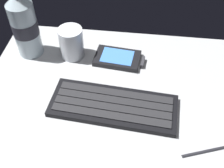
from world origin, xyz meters
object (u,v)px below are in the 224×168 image
(water_bottle, at_px, (24,25))
(stylus_pen, at_px, (204,151))
(handheld_device, at_px, (120,59))
(keyboard, at_px, (113,106))
(juice_cup, at_px, (72,44))

(water_bottle, distance_m, stylus_pen, 0.52)
(handheld_device, bearing_deg, stylus_pen, -51.61)
(keyboard, distance_m, handheld_device, 0.16)
(juice_cup, relative_size, stylus_pen, 0.89)
(keyboard, bearing_deg, water_bottle, 146.15)
(keyboard, xyz_separation_m, handheld_device, (-0.00, 0.16, -0.00))
(handheld_device, xyz_separation_m, juice_cup, (-0.13, 0.01, 0.03))
(handheld_device, xyz_separation_m, stylus_pen, (0.20, -0.25, -0.00))
(handheld_device, bearing_deg, water_bottle, 178.71)
(juice_cup, relative_size, water_bottle, 0.41)
(keyboard, bearing_deg, juice_cup, 128.10)
(juice_cup, xyz_separation_m, stylus_pen, (0.33, -0.26, -0.04))
(juice_cup, distance_m, stylus_pen, 0.42)
(water_bottle, bearing_deg, keyboard, -33.85)
(juice_cup, height_order, water_bottle, water_bottle)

